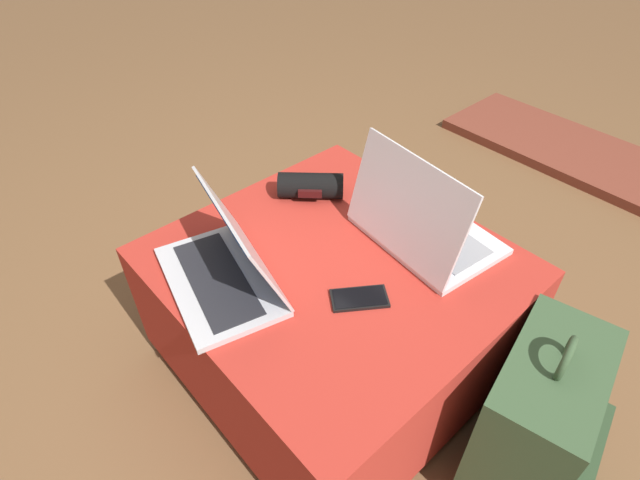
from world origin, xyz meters
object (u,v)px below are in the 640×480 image
object	(u,v)px
laptop_near	(227,266)
laptop_far	(420,225)
wrist_brace	(311,186)
backpack	(536,426)
cell_phone	(359,298)

from	to	relation	value
laptop_near	laptop_far	bearing A→B (deg)	78.41
wrist_brace	laptop_far	bearing A→B (deg)	13.00
laptop_near	wrist_brace	bearing A→B (deg)	122.43
laptop_near	backpack	xyz separation A→B (m)	(0.68, 0.37, -0.26)
wrist_brace	cell_phone	bearing A→B (deg)	-25.60
cell_phone	backpack	bearing A→B (deg)	57.13
laptop_far	backpack	bearing A→B (deg)	175.45
laptop_far	backpack	world-z (taller)	laptop_far
backpack	cell_phone	bearing A→B (deg)	99.58
laptop_far	backpack	size ratio (longest dim) A/B	0.75
laptop_near	cell_phone	world-z (taller)	laptop_near
laptop_far	laptop_near	bearing A→B (deg)	71.10
laptop_far	cell_phone	size ratio (longest dim) A/B	2.60
cell_phone	backpack	world-z (taller)	backpack
wrist_brace	backpack	bearing A→B (deg)	-0.75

